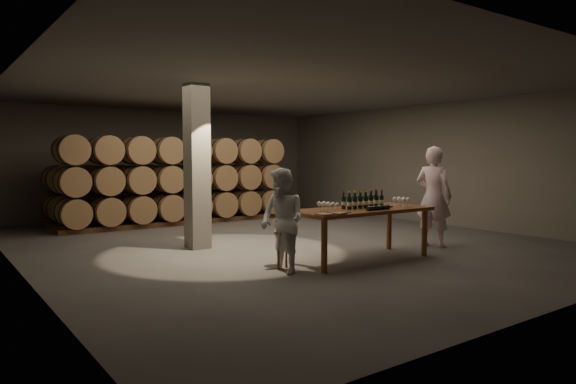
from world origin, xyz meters
TOP-DOWN VIEW (x-y plane):
  - room at (-1.80, 0.20)m, footprint 12.00×12.00m
  - tasting_table at (0.00, -2.50)m, footprint 2.60×1.10m
  - barrel_stack_back at (-0.96, 5.20)m, footprint 5.48×0.95m
  - barrel_stack_front at (-0.57, 3.80)m, footprint 6.26×0.95m
  - bottle_cluster at (0.11, -2.44)m, footprint 0.86×0.23m
  - lying_bottles at (0.08, -2.85)m, footprint 0.60×0.08m
  - glass_cluster_left at (-0.77, -2.53)m, footprint 0.19×0.41m
  - glass_cluster_right at (0.89, -2.62)m, footprint 0.19×0.30m
  - plate at (0.56, -2.55)m, footprint 0.27×0.27m
  - notebook_near at (-0.91, -2.95)m, footprint 0.28×0.25m
  - notebook_corner at (-1.16, -2.89)m, footprint 0.22×0.27m
  - pen at (-0.67, -2.90)m, footprint 0.15×0.02m
  - stool at (-1.51, -2.36)m, footprint 0.37×0.37m
  - person_man at (2.11, -2.38)m, footprint 0.66×0.83m
  - person_woman at (-1.69, -2.52)m, footprint 0.65×0.82m

SIDE VIEW (x-z plane):
  - stool at x=-1.51m, z-range 0.20..0.81m
  - tasting_table at x=0.00m, z-range 0.35..1.25m
  - person_woman at x=-1.69m, z-range 0.00..1.63m
  - barrel_stack_back at x=-0.96m, z-range 0.04..1.61m
  - pen at x=-0.67m, z-range 0.90..0.91m
  - plate at x=0.56m, z-range 0.90..0.92m
  - notebook_corner at x=-1.16m, z-range 0.90..0.92m
  - notebook_near at x=-0.91m, z-range 0.90..0.93m
  - lying_bottles at x=0.08m, z-range 0.90..0.98m
  - person_man at x=2.11m, z-range 0.00..2.00m
  - bottle_cluster at x=0.11m, z-range 0.86..1.16m
  - glass_cluster_left at x=-0.77m, z-range 0.93..1.09m
  - glass_cluster_right at x=0.89m, z-range 0.94..1.10m
  - barrel_stack_front at x=-0.57m, z-range 0.04..2.35m
  - room at x=-1.80m, z-range -4.40..7.60m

